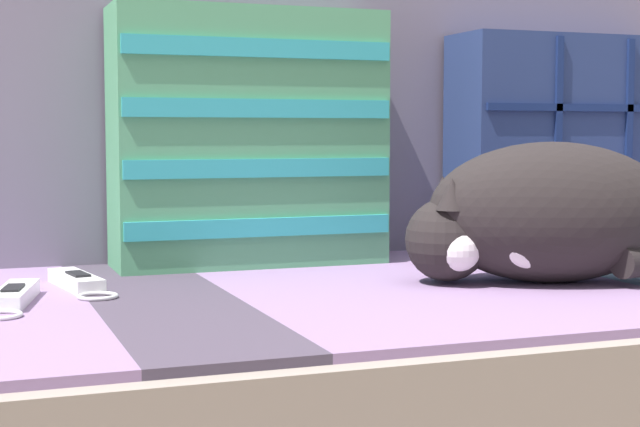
# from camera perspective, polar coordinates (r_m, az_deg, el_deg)

# --- Properties ---
(couch) EXTENTS (1.84, 0.86, 0.37)m
(couch) POSITION_cam_1_polar(r_m,az_deg,el_deg) (1.36, 1.59, -11.90)
(couch) COLOR gray
(couch) RESTS_ON ground_plane
(sofa_backrest) EXTENTS (1.81, 0.14, 0.57)m
(sofa_backrest) POSITION_cam_1_polar(r_m,az_deg,el_deg) (1.65, -3.10, 7.63)
(sofa_backrest) COLOR slate
(sofa_backrest) RESTS_ON couch
(throw_pillow_quilted) EXTENTS (0.42, 0.14, 0.36)m
(throw_pillow_quilted) POSITION_cam_1_polar(r_m,az_deg,el_deg) (1.73, 14.34, 3.95)
(throw_pillow_quilted) COLOR navy
(throw_pillow_quilted) RESTS_ON couch
(throw_pillow_striped) EXTENTS (0.41, 0.14, 0.38)m
(throw_pillow_striped) POSITION_cam_1_polar(r_m,az_deg,el_deg) (1.49, -4.16, 4.40)
(throw_pillow_striped) COLOR #4C9366
(throw_pillow_striped) RESTS_ON couch
(sleeping_cat) EXTENTS (0.39, 0.26, 0.19)m
(sleeping_cat) POSITION_cam_1_polar(r_m,az_deg,el_deg) (1.33, 12.64, -0.20)
(sleeping_cat) COLOR black
(sleeping_cat) RESTS_ON couch
(game_remote_near) EXTENTS (0.08, 0.19, 0.02)m
(game_remote_near) POSITION_cam_1_polar(r_m,az_deg,el_deg) (1.20, -17.39, -4.63)
(game_remote_near) COLOR white
(game_remote_near) RESTS_ON couch
(game_remote_far) EXTENTS (0.07, 0.19, 0.02)m
(game_remote_far) POSITION_cam_1_polar(r_m,az_deg,el_deg) (1.30, -13.92, -3.89)
(game_remote_far) COLOR white
(game_remote_far) RESTS_ON couch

